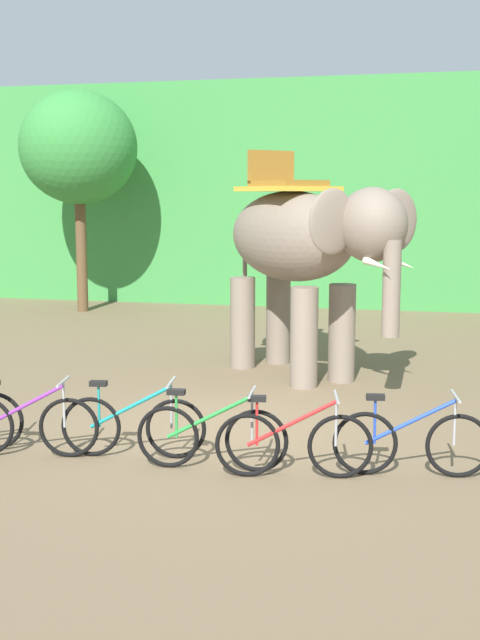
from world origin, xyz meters
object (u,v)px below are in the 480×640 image
at_px(elephant, 303,246).
at_px(bike_purple, 26,424).
at_px(bike_blue, 411,442).
at_px(bike_green, 211,436).
at_px(bike_teal, 133,425).
at_px(tree_far_left, 78,148).
at_px(bike_red, 293,443).

distance_m(elephant, bike_purple, 5.80).
bearing_deg(bike_blue, bike_purple, -175.37).
bearing_deg(bike_green, elephant, 87.47).
xyz_separation_m(elephant, bike_teal, (-1.22, -4.67, -1.82)).
bearing_deg(tree_far_left, bike_blue, -51.48).
bearing_deg(bike_teal, tree_far_left, 116.84).
relative_size(tree_far_left, bike_purple, 3.35).
distance_m(elephant, bike_teal, 5.16).
distance_m(tree_far_left, bike_red, 14.25).
height_order(elephant, bike_green, elephant).
bearing_deg(bike_green, bike_purple, -178.59).
relative_size(tree_far_left, bike_red, 3.35).
bearing_deg(bike_purple, tree_far_left, 111.18).
bearing_deg(bike_blue, bike_green, -172.08).
xyz_separation_m(elephant, bike_green, (-0.22, -4.88, -1.82)).
bearing_deg(bike_purple, bike_green, 1.41).
bearing_deg(bike_teal, bike_blue, 1.63).
distance_m(elephant, bike_red, 5.30).
xyz_separation_m(elephant, bike_red, (0.71, -4.93, -1.82)).
distance_m(tree_far_left, elephant, 9.68).
xyz_separation_m(bike_purple, bike_red, (3.16, 0.01, 0.00)).
distance_m(bike_purple, bike_teal, 1.25).
xyz_separation_m(tree_far_left, bike_purple, (4.44, -11.45, -3.81)).
bearing_deg(elephant, bike_blue, -66.96).
height_order(bike_green, bike_blue, same).
bearing_deg(bike_purple, bike_red, 0.21).
bearing_deg(bike_green, bike_red, -2.64).
bearing_deg(bike_purple, bike_blue, 4.63).
xyz_separation_m(bike_purple, bike_green, (2.23, 0.05, 0.00)).
bearing_deg(bike_red, bike_purple, -179.79).
bearing_deg(bike_red, tree_far_left, 123.59).
bearing_deg(elephant, bike_purple, -116.34).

